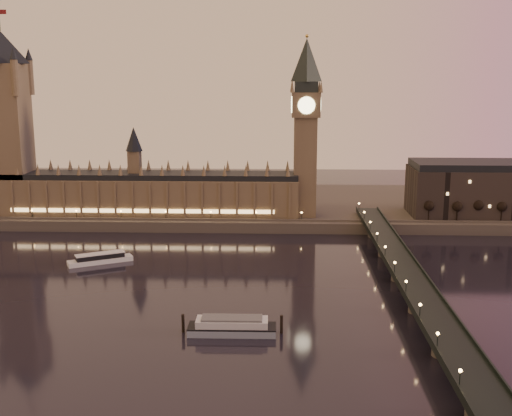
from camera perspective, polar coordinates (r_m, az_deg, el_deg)
The scene contains 12 objects.
ground at distance 268.15m, azimuth -6.46°, elevation -7.47°, with size 700.00×700.00×0.00m, color black.
far_embankment at distance 423.88m, azimuth 0.84°, elevation 0.24°, with size 560.00×130.00×6.00m, color #423D35.
palace_of_westminster at distance 385.28m, azimuth -9.79°, elevation 1.72°, with size 180.00×26.62×52.00m.
victoria_tower at distance 404.42m, azimuth -21.27°, elevation 7.86°, with size 31.68×31.68×118.00m.
big_ben at distance 372.16m, azimuth 4.44°, elevation 8.06°, with size 17.68×17.68×104.00m.
westminster_bridge at distance 268.64m, azimuth 13.35°, elevation -6.45°, with size 13.20×260.00×15.30m.
bare_tree_0 at distance 376.57m, azimuth 15.34°, elevation 0.18°, with size 5.85×5.85×11.89m.
bare_tree_1 at distance 379.87m, azimuth 17.31°, elevation 0.16°, with size 5.85×5.85×11.89m.
bare_tree_2 at distance 383.60m, azimuth 19.24°, elevation 0.14°, with size 5.85×5.85×11.89m.
bare_tree_3 at distance 387.77m, azimuth 21.13°, elevation 0.13°, with size 5.85×5.85×11.89m.
cruise_boat_a at distance 314.77m, azimuth -13.68°, elevation -4.39°, with size 29.79×19.76×4.83m.
moored_barge at distance 225.71m, azimuth -2.15°, elevation -10.46°, with size 35.33×8.83×6.48m.
Camera 1 is at (39.22, -250.07, 88.50)m, focal length 45.00 mm.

